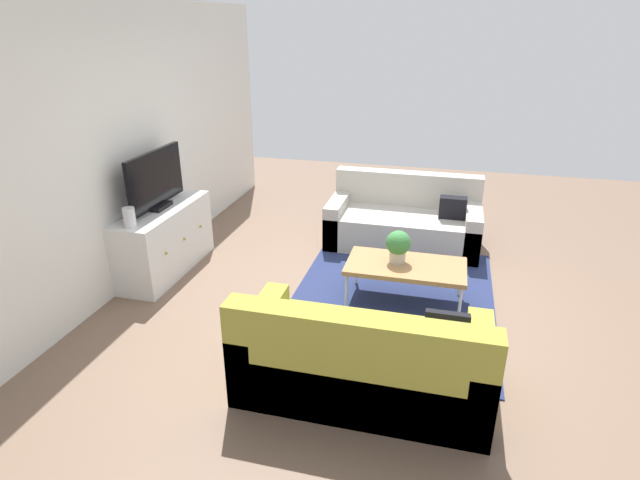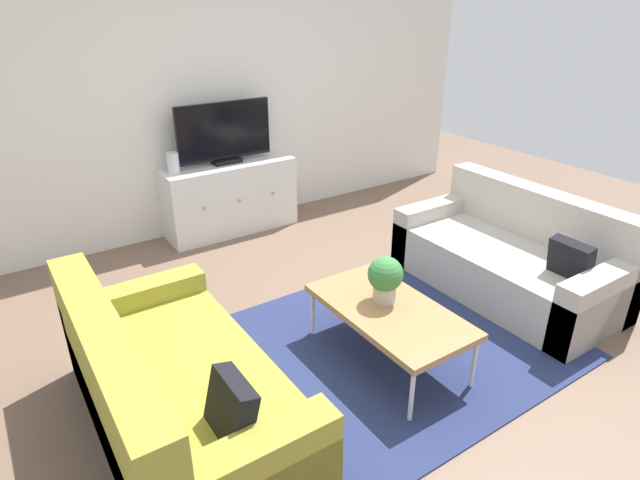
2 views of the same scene
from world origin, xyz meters
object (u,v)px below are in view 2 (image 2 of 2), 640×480
object	(u,v)px
couch_right_side	(513,259)
coffee_table	(389,312)
flat_screen_tv	(224,133)
couch_left_side	(167,396)
potted_plant	(385,277)
tv_console	(230,197)
glass_vase	(173,163)

from	to	relation	value
couch_right_side	coffee_table	world-z (taller)	couch_right_side
flat_screen_tv	couch_left_side	bearing A→B (deg)	-121.69
couch_right_side	potted_plant	world-z (taller)	couch_right_side
potted_plant	tv_console	xyz separation A→B (m)	(0.03, 2.44, -0.22)
couch_left_side	flat_screen_tv	size ratio (longest dim) A/B	1.84
coffee_table	couch_left_side	bearing A→B (deg)	173.76
couch_left_side	couch_right_side	xyz separation A→B (m)	(2.88, 0.00, 0.00)
coffee_table	flat_screen_tv	world-z (taller)	flat_screen_tv
potted_plant	flat_screen_tv	world-z (taller)	flat_screen_tv
tv_console	glass_vase	world-z (taller)	glass_vase
couch_left_side	glass_vase	size ratio (longest dim) A/B	9.25
flat_screen_tv	potted_plant	bearing A→B (deg)	-90.80
couch_right_side	tv_console	world-z (taller)	couch_right_side
couch_right_side	tv_console	bearing A→B (deg)	120.51
couch_right_side	flat_screen_tv	size ratio (longest dim) A/B	1.84
potted_plant	couch_right_side	bearing A→B (deg)	2.73
couch_left_side	tv_console	bearing A→B (deg)	58.09
couch_left_side	couch_right_side	size ratio (longest dim) A/B	1.00
tv_console	couch_right_side	bearing A→B (deg)	-59.49
couch_right_side	coffee_table	bearing A→B (deg)	-173.94
couch_left_side	glass_vase	xyz separation A→B (m)	(0.94, 2.37, 0.54)
glass_vase	potted_plant	bearing A→B (deg)	-78.34
couch_left_side	flat_screen_tv	world-z (taller)	flat_screen_tv
couch_left_side	coffee_table	bearing A→B (deg)	-6.24
couch_right_side	glass_vase	size ratio (longest dim) A/B	9.25
couch_right_side	potted_plant	xyz separation A→B (m)	(-1.43, -0.07, 0.31)
tv_console	flat_screen_tv	bearing A→B (deg)	90.00
flat_screen_tv	tv_console	bearing A→B (deg)	-90.00
couch_right_side	glass_vase	xyz separation A→B (m)	(-1.94, 2.37, 0.54)
tv_console	couch_left_side	bearing A→B (deg)	-121.91
potted_plant	flat_screen_tv	bearing A→B (deg)	89.20
couch_right_side	flat_screen_tv	bearing A→B (deg)	120.30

